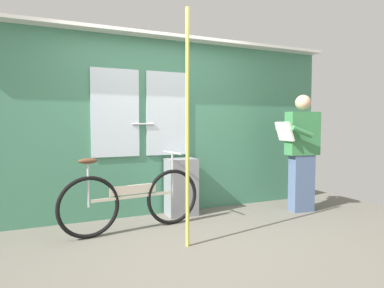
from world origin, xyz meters
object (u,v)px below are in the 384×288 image
at_px(passenger_reading_newspaper, 301,150).
at_px(trash_bin_by_wall, 181,187).
at_px(handrail_pole, 187,129).
at_px(bicycle_near_door, 133,200).

bearing_deg(passenger_reading_newspaper, trash_bin_by_wall, -9.15).
xyz_separation_m(trash_bin_by_wall, handrail_pole, (-0.37, -1.07, 0.78)).
relative_size(passenger_reading_newspaper, handrail_pole, 0.69).
height_order(bicycle_near_door, trash_bin_by_wall, bicycle_near_door).
bearing_deg(passenger_reading_newspaper, handrail_pole, 24.62).
relative_size(bicycle_near_door, passenger_reading_newspaper, 1.03).
bearing_deg(bicycle_near_door, handrail_pole, -67.55).
xyz_separation_m(passenger_reading_newspaper, handrail_pole, (-1.95, -0.59, 0.31)).
distance_m(passenger_reading_newspaper, handrail_pole, 2.06).
bearing_deg(bicycle_near_door, trash_bin_by_wall, 20.96).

